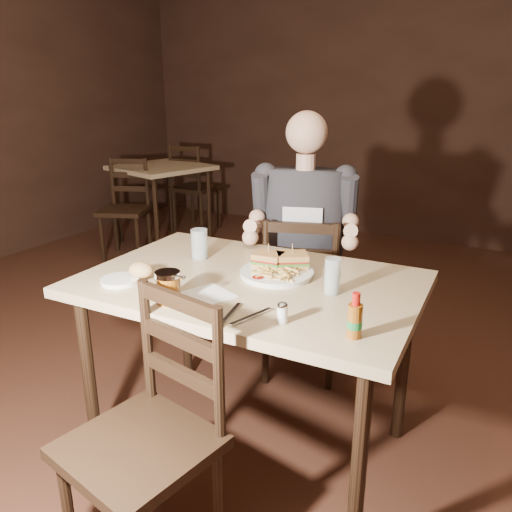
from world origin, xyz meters
The scene contains 23 objects.
room_shell centered at (0.00, 0.00, 1.40)m, with size 7.00×7.00×7.00m.
main_table centered at (0.28, -0.06, 0.70)m, with size 1.32×0.91×0.77m.
bg_table centered at (-2.00, 2.17, 0.68)m, with size 0.97×0.97×0.77m.
chair_far centered at (0.21, 0.61, 0.44)m, with size 0.41×0.45×0.89m, color black, non-canonical shape.
chair_near centered at (0.27, -0.71, 0.44)m, with size 0.41×0.45×0.89m, color black, non-canonical shape.
bg_chair_far centered at (-2.00, 2.72, 0.46)m, with size 0.43×0.47×0.93m, color black, non-canonical shape.
bg_chair_near centered at (-2.00, 1.62, 0.44)m, with size 0.41×0.45×0.88m, color black, non-canonical shape.
diner centered at (0.23, 0.56, 0.92)m, with size 0.53×0.42×0.92m, color #2A292D, non-canonical shape.
dinner_plate centered at (0.36, 0.02, 0.78)m, with size 0.28×0.28×0.02m, color white.
sandwich_left centered at (0.30, 0.06, 0.84)m, with size 0.11×0.09×0.10m, color tan, non-canonical shape.
sandwich_right centered at (0.39, 0.10, 0.84)m, with size 0.12×0.10×0.10m, color tan, non-canonical shape.
fries_pile centered at (0.36, -0.01, 0.80)m, with size 0.24×0.17×0.04m, color tan, non-canonical shape.
ketchup_dollop centered at (0.33, -0.08, 0.79)m, with size 0.05×0.05×0.01m, color maroon.
glass_left centered at (-0.03, 0.05, 0.84)m, with size 0.07×0.07×0.13m, color silver.
glass_right centered at (0.61, -0.03, 0.84)m, with size 0.06×0.06×0.13m, color silver.
hot_sauce centered at (0.79, -0.32, 0.84)m, with size 0.04×0.04×0.14m, color brown, non-canonical shape.
salt_shaker centered at (0.56, -0.34, 0.80)m, with size 0.04×0.04×0.06m, color white, non-canonical shape.
syrup_dispenser centered at (0.15, -0.39, 0.83)m, with size 0.09×0.09×0.11m, color brown, non-canonical shape.
napkin centered at (0.23, -0.27, 0.77)m, with size 0.17×0.16×0.00m, color white.
knife centered at (0.40, -0.40, 0.78)m, with size 0.01×0.22×0.01m, color silver.
fork centered at (0.46, -0.36, 0.78)m, with size 0.01×0.18×0.01m, color silver.
side_plate centered at (-0.13, -0.33, 0.78)m, with size 0.14×0.14×0.01m, color white.
bread_roll centered at (-0.08, -0.27, 0.81)m, with size 0.10×0.08×0.06m, color tan.
Camera 1 is at (1.19, -1.63, 1.47)m, focal length 35.00 mm.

